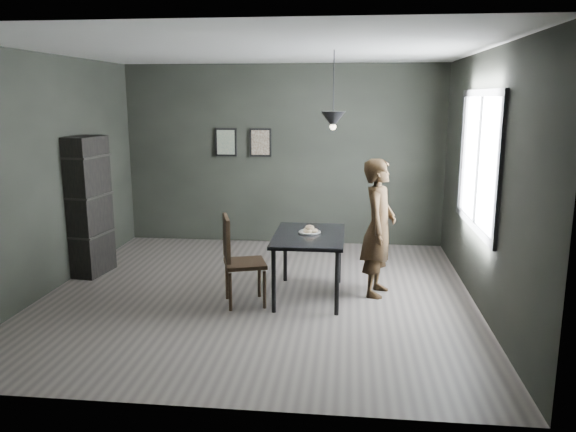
# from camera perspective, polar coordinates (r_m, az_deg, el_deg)

# --- Properties ---
(ground) EXTENTS (5.00, 5.00, 0.00)m
(ground) POSITION_cam_1_polar(r_m,az_deg,el_deg) (6.74, -3.04, -7.95)
(ground) COLOR #3B3633
(ground) RESTS_ON ground
(back_wall) EXTENTS (5.00, 0.10, 2.80)m
(back_wall) POSITION_cam_1_polar(r_m,az_deg,el_deg) (8.86, -0.51, 6.18)
(back_wall) COLOR black
(back_wall) RESTS_ON ground
(ceiling) EXTENTS (5.00, 5.00, 0.02)m
(ceiling) POSITION_cam_1_polar(r_m,az_deg,el_deg) (6.36, -3.32, 16.52)
(ceiling) COLOR silver
(ceiling) RESTS_ON ground
(window_assembly) EXTENTS (0.04, 1.96, 1.56)m
(window_assembly) POSITION_cam_1_polar(r_m,az_deg,el_deg) (6.64, 18.76, 5.34)
(window_assembly) COLOR white
(window_assembly) RESTS_ON ground
(cafe_table) EXTENTS (0.80, 1.20, 0.75)m
(cafe_table) POSITION_cam_1_polar(r_m,az_deg,el_deg) (6.47, 2.15, -2.55)
(cafe_table) COLOR black
(cafe_table) RESTS_ON ground
(white_plate) EXTENTS (0.23, 0.23, 0.01)m
(white_plate) POSITION_cam_1_polar(r_m,az_deg,el_deg) (6.51, 2.22, -1.70)
(white_plate) COLOR white
(white_plate) RESTS_ON cafe_table
(donut_pile) EXTENTS (0.17, 0.18, 0.08)m
(donut_pile) POSITION_cam_1_polar(r_m,az_deg,el_deg) (6.50, 2.22, -1.40)
(donut_pile) COLOR #F5DFBE
(donut_pile) RESTS_ON white_plate
(woman) EXTENTS (0.52, 0.66, 1.61)m
(woman) POSITION_cam_1_polar(r_m,az_deg,el_deg) (6.61, 9.19, -1.19)
(woman) COLOR black
(woman) RESTS_ON ground
(wood_chair) EXTENTS (0.55, 0.55, 1.02)m
(wood_chair) POSITION_cam_1_polar(r_m,az_deg,el_deg) (6.28, -5.23, -3.93)
(wood_chair) COLOR black
(wood_chair) RESTS_ON ground
(shelf_unit) EXTENTS (0.42, 0.64, 1.81)m
(shelf_unit) POSITION_cam_1_polar(r_m,az_deg,el_deg) (7.74, -19.59, 0.93)
(shelf_unit) COLOR black
(shelf_unit) RESTS_ON ground
(pendant_lamp) EXTENTS (0.28, 0.28, 0.86)m
(pendant_lamp) POSITION_cam_1_polar(r_m,az_deg,el_deg) (6.36, 4.60, 9.74)
(pendant_lamp) COLOR black
(pendant_lamp) RESTS_ON ground
(framed_print_left) EXTENTS (0.34, 0.04, 0.44)m
(framed_print_left) POSITION_cam_1_polar(r_m,az_deg,el_deg) (8.96, -6.32, 7.46)
(framed_print_left) COLOR black
(framed_print_left) RESTS_ON ground
(framed_print_right) EXTENTS (0.34, 0.04, 0.44)m
(framed_print_right) POSITION_cam_1_polar(r_m,az_deg,el_deg) (8.85, -2.81, 7.47)
(framed_print_right) COLOR black
(framed_print_right) RESTS_ON ground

